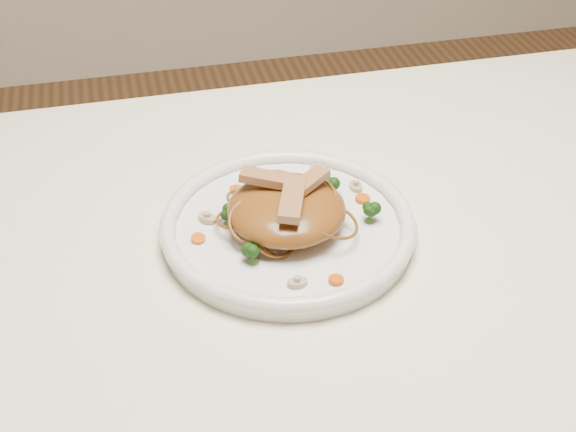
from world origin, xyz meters
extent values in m
cube|color=white|center=(0.00, 0.00, 0.73)|extent=(1.20, 0.80, 0.04)
cylinder|color=brown|center=(0.54, 0.34, 0.35)|extent=(0.06, 0.06, 0.71)
cylinder|color=white|center=(-0.06, 0.01, 0.76)|extent=(0.35, 0.35, 0.02)
ellipsoid|color=brown|center=(-0.07, 0.00, 0.79)|extent=(0.18, 0.18, 0.05)
cube|color=#AE7D52|center=(-0.04, 0.01, 0.82)|extent=(0.06, 0.06, 0.01)
cube|color=#AE7D52|center=(-0.08, 0.03, 0.82)|extent=(0.08, 0.05, 0.01)
cube|color=#AE7D52|center=(-0.07, -0.02, 0.82)|extent=(0.05, 0.08, 0.01)
cylinder|color=#D55307|center=(-0.02, 0.09, 0.77)|extent=(0.02, 0.02, 0.00)
cylinder|color=#D55307|center=(-0.17, 0.00, 0.77)|extent=(0.02, 0.02, 0.00)
cylinder|color=#D55307|center=(0.04, 0.03, 0.77)|extent=(0.02, 0.02, 0.00)
cylinder|color=#D55307|center=(-0.11, 0.09, 0.77)|extent=(0.02, 0.02, 0.00)
cylinder|color=#D55307|center=(-0.04, -0.11, 0.77)|extent=(0.02, 0.02, 0.00)
cylinder|color=beige|center=(-0.08, -0.10, 0.77)|extent=(0.02, 0.02, 0.01)
cylinder|color=beige|center=(0.04, 0.06, 0.77)|extent=(0.02, 0.02, 0.01)
cylinder|color=beige|center=(-0.16, 0.04, 0.77)|extent=(0.04, 0.04, 0.01)
cylinder|color=beige|center=(0.00, 0.11, 0.77)|extent=(0.04, 0.04, 0.01)
camera|label=1|loc=(-0.24, -0.71, 1.34)|focal=48.36mm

